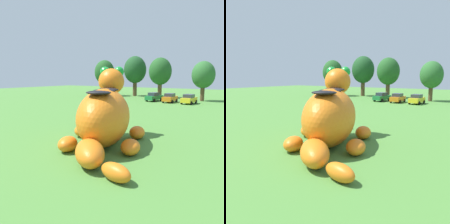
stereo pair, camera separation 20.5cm
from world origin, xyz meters
The scene contains 11 objects.
ground_plane centered at (0.00, 0.00, 0.00)m, with size 160.00×160.00×0.00m, color #4C8438.
giant_inflatable_creature centered at (0.60, -0.38, 2.07)m, with size 8.69×9.74×5.67m.
car_green centered at (-8.40, 29.19, 0.86)m, with size 2.41×4.32×1.72m.
car_orange centered at (-5.02, 28.79, 0.86)m, with size 1.95×4.11×1.72m.
car_yellow centered at (-1.38, 28.41, 0.86)m, with size 2.13×4.20×1.72m.
tree_far_left centered at (-24.17, 34.69, 5.78)m, with size 4.98×4.98×8.84m.
tree_left centered at (-17.63, 38.50, 6.40)m, with size 5.51×5.51×9.78m.
tree_mid_left centered at (-10.45, 37.06, 5.91)m, with size 5.09×5.09×9.04m.
tree_centre_left centered at (-0.57, 34.74, 5.10)m, with size 4.39×4.39×7.80m.
spectator_near_inflatable centered at (-11.16, 18.24, 0.85)m, with size 0.38×0.26×1.71m.
spectator_mid_field centered at (-1.49, 4.33, 0.85)m, with size 0.38×0.26×1.71m.
Camera 1 is at (10.13, -13.81, 4.88)m, focal length 37.65 mm.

